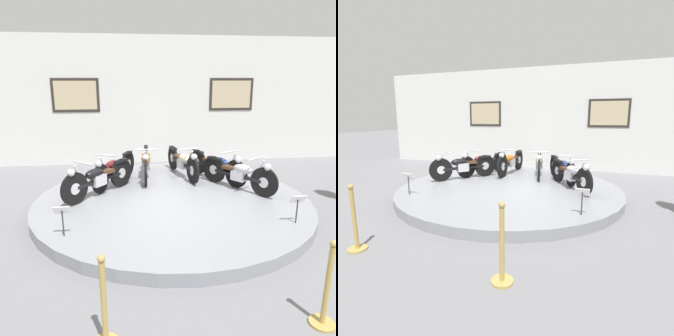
# 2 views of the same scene
# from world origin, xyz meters

# --- Properties ---
(ground_plane) EXTENTS (60.00, 60.00, 0.00)m
(ground_plane) POSITION_xyz_m (0.00, 0.00, 0.00)
(ground_plane) COLOR slate
(display_platform) EXTENTS (5.64, 5.64, 0.21)m
(display_platform) POSITION_xyz_m (0.00, 0.00, 0.11)
(display_platform) COLOR gray
(display_platform) RESTS_ON ground_plane
(back_wall) EXTENTS (14.00, 0.22, 3.87)m
(back_wall) POSITION_xyz_m (0.00, 3.95, 1.94)
(back_wall) COLOR silver
(back_wall) RESTS_ON ground_plane
(motorcycle_black) EXTENTS (1.35, 1.55, 0.80)m
(motorcycle_black) POSITION_xyz_m (-1.54, 0.29, 0.60)
(motorcycle_black) COLOR black
(motorcycle_black) RESTS_ON display_platform
(motorcycle_maroon) EXTENTS (0.92, 1.82, 0.80)m
(motorcycle_maroon) POSITION_xyz_m (-1.22, 1.02, 0.60)
(motorcycle_maroon) COLOR black
(motorcycle_maroon) RESTS_ON display_platform
(motorcycle_orange) EXTENTS (0.54, 2.03, 0.82)m
(motorcycle_orange) POSITION_xyz_m (-0.46, 1.47, 0.61)
(motorcycle_orange) COLOR black
(motorcycle_orange) RESTS_ON display_platform
(motorcycle_cream) EXTENTS (0.60, 1.96, 0.80)m
(motorcycle_cream) POSITION_xyz_m (0.47, 1.46, 0.60)
(motorcycle_cream) COLOR black
(motorcycle_cream) RESTS_ON display_platform
(motorcycle_blue) EXTENTS (0.98, 1.78, 0.79)m
(motorcycle_blue) POSITION_xyz_m (1.22, 1.02, 0.59)
(motorcycle_blue) COLOR black
(motorcycle_blue) RESTS_ON display_platform
(motorcycle_silver) EXTENTS (1.19, 1.66, 0.80)m
(motorcycle_silver) POSITION_xyz_m (1.53, 0.29, 0.60)
(motorcycle_silver) COLOR black
(motorcycle_silver) RESTS_ON display_platform
(info_placard_front_left) EXTENTS (0.26, 0.11, 0.51)m
(info_placard_front_left) POSITION_xyz_m (-1.94, -1.53, 0.58)
(info_placard_front_left) COLOR #333338
(info_placard_front_left) RESTS_ON display_platform
(info_placard_front_centre) EXTENTS (0.26, 0.11, 0.51)m
(info_placard_front_centre) POSITION_xyz_m (1.94, -1.53, 0.58)
(info_placard_front_centre) COLOR #333338
(info_placard_front_centre) RESTS_ON display_platform
(stanchion_post_left_of_entry) EXTENTS (0.28, 0.28, 1.02)m
(stanchion_post_left_of_entry) POSITION_xyz_m (-1.17, -3.62, 0.34)
(stanchion_post_left_of_entry) COLOR tan
(stanchion_post_left_of_entry) RESTS_ON ground_plane
(stanchion_post_right_of_entry) EXTENTS (0.28, 0.28, 1.02)m
(stanchion_post_right_of_entry) POSITION_xyz_m (1.17, -3.62, 0.34)
(stanchion_post_right_of_entry) COLOR tan
(stanchion_post_right_of_entry) RESTS_ON ground_plane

